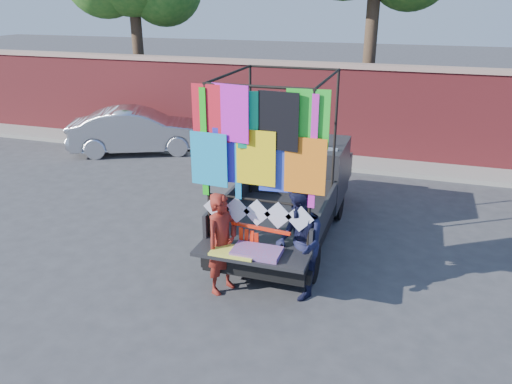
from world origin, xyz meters
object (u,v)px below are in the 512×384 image
(woman, at_px, (222,243))
(man, at_px, (299,243))
(sedan, at_px, (139,131))
(pickup_truck, at_px, (296,187))

(woman, relative_size, man, 0.93)
(sedan, xyz_separation_m, man, (6.18, -5.93, 0.22))
(pickup_truck, bearing_deg, man, -75.20)
(pickup_truck, bearing_deg, woman, -100.49)
(woman, bearing_deg, pickup_truck, 13.00)
(woman, bearing_deg, sedan, 62.75)
(woman, height_order, man, man)
(man, bearing_deg, sedan, -161.58)
(sedan, height_order, man, man)
(pickup_truck, relative_size, woman, 3.13)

